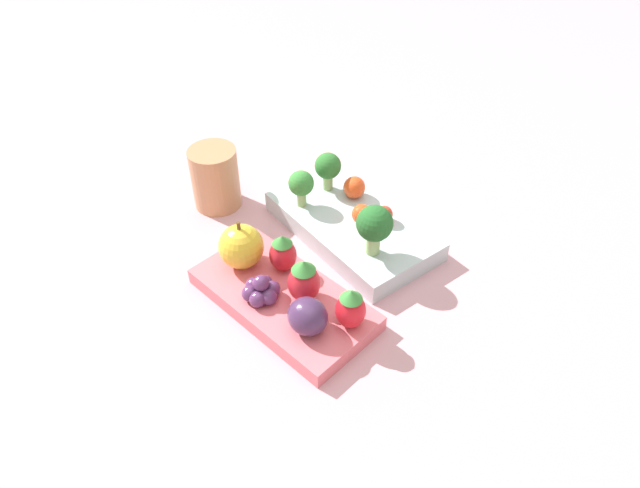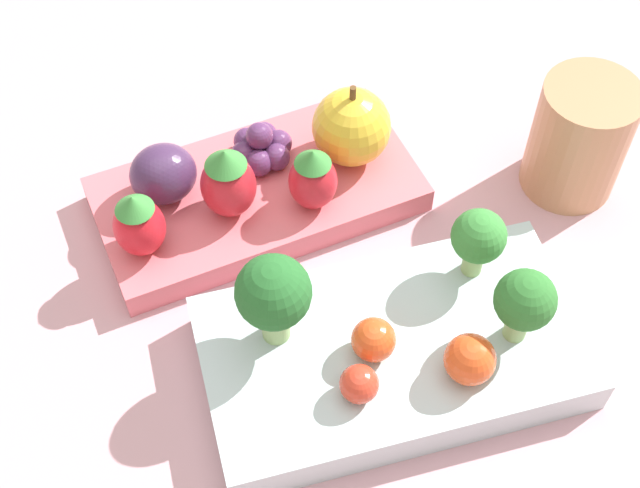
% 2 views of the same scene
% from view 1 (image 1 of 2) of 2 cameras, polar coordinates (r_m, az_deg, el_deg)
% --- Properties ---
extents(ground_plane, '(4.00, 4.00, 0.00)m').
position_cam_1_polar(ground_plane, '(0.66, -0.16, -2.51)').
color(ground_plane, '#C6939E').
extents(bento_box_savoury, '(0.23, 0.15, 0.03)m').
position_cam_1_polar(bento_box_savoury, '(0.70, 3.23, 1.84)').
color(bento_box_savoury, silver).
rests_on(bento_box_savoury, ground_plane).
extents(bento_box_fruit, '(0.20, 0.10, 0.02)m').
position_cam_1_polar(bento_box_fruit, '(0.62, -3.69, -5.51)').
color(bento_box_fruit, '#DB6670').
rests_on(bento_box_fruit, ground_plane).
extents(broccoli_floret_0, '(0.03, 0.03, 0.05)m').
position_cam_1_polar(broccoli_floret_0, '(0.72, 0.80, 7.69)').
color(broccoli_floret_0, '#93B770').
rests_on(broccoli_floret_0, bento_box_savoury).
extents(broccoli_floret_1, '(0.04, 0.04, 0.06)m').
position_cam_1_polar(broccoli_floret_1, '(0.62, 5.48, 1.90)').
color(broccoli_floret_1, '#93B770').
rests_on(broccoli_floret_1, bento_box_savoury).
extents(broccoli_floret_2, '(0.03, 0.03, 0.05)m').
position_cam_1_polar(broccoli_floret_2, '(0.69, -1.90, 5.97)').
color(broccoli_floret_2, '#93B770').
rests_on(broccoli_floret_2, bento_box_savoury).
extents(cherry_tomato_0, '(0.02, 0.02, 0.02)m').
position_cam_1_polar(cherry_tomato_0, '(0.68, 6.43, 2.97)').
color(cherry_tomato_0, red).
rests_on(cherry_tomato_0, bento_box_savoury).
extents(cherry_tomato_1, '(0.02, 0.02, 0.02)m').
position_cam_1_polar(cherry_tomato_1, '(0.68, 4.14, 3.04)').
color(cherry_tomato_1, '#DB4C1E').
rests_on(cherry_tomato_1, bento_box_savoury).
extents(cherry_tomato_2, '(0.03, 0.03, 0.03)m').
position_cam_1_polar(cherry_tomato_2, '(0.72, 3.45, 5.67)').
color(cherry_tomato_2, '#DB4C1E').
rests_on(cherry_tomato_2, bento_box_savoury).
extents(apple, '(0.05, 0.05, 0.06)m').
position_cam_1_polar(apple, '(0.63, -7.89, -0.24)').
color(apple, gold).
rests_on(apple, bento_box_fruit).
extents(strawberry_0, '(0.03, 0.03, 0.05)m').
position_cam_1_polar(strawberry_0, '(0.58, -1.62, -3.70)').
color(strawberry_0, red).
rests_on(strawberry_0, bento_box_fruit).
extents(strawberry_1, '(0.03, 0.03, 0.05)m').
position_cam_1_polar(strawberry_1, '(0.62, -3.74, -0.91)').
color(strawberry_1, red).
rests_on(strawberry_1, bento_box_fruit).
extents(strawberry_2, '(0.03, 0.03, 0.05)m').
position_cam_1_polar(strawberry_2, '(0.56, 3.08, -6.45)').
color(strawberry_2, red).
rests_on(strawberry_2, bento_box_fruit).
extents(plum, '(0.04, 0.04, 0.04)m').
position_cam_1_polar(plum, '(0.56, -1.25, -7.24)').
color(plum, '#42284C').
rests_on(plum, bento_box_fruit).
extents(grape_cluster, '(0.04, 0.04, 0.03)m').
position_cam_1_polar(grape_cluster, '(0.60, -5.92, -4.59)').
color(grape_cluster, '#562D5B').
rests_on(grape_cluster, bento_box_fruit).
extents(drinking_cup, '(0.06, 0.06, 0.08)m').
position_cam_1_polar(drinking_cup, '(0.74, -10.29, 6.60)').
color(drinking_cup, tan).
rests_on(drinking_cup, ground_plane).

